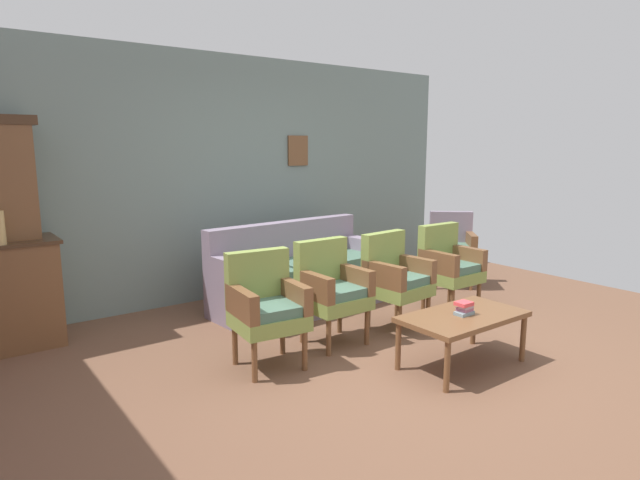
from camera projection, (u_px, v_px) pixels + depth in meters
name	position (u px, v px, depth m)	size (l,w,h in m)	color
ground_plane	(390.00, 367.00, 4.19)	(7.68, 7.68, 0.00)	brown
wall_back_with_decor	(230.00, 178.00, 6.04)	(6.40, 0.09, 2.70)	gray
floral_couch	(301.00, 278.00, 5.68)	(1.99, 0.95, 0.90)	gray
armchair_by_doorway	(266.00, 304.00, 4.14)	(0.57, 0.54, 0.90)	#849947
armchair_row_middle	(331.00, 287.00, 4.64)	(0.52, 0.49, 0.90)	#849947
armchair_near_couch_end	(395.00, 276.00, 5.04)	(0.56, 0.54, 0.90)	#849947
armchair_near_cabinet	(449.00, 264.00, 5.55)	(0.52, 0.49, 0.90)	#849947
wingback_chair_by_fireplace	(452.00, 245.00, 6.58)	(0.71, 0.71, 0.90)	gray
coffee_table	(463.00, 320.00, 4.16)	(1.00, 0.56, 0.42)	brown
book_stack_on_table	(464.00, 308.00, 4.14)	(0.15, 0.11, 0.10)	#7D959E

